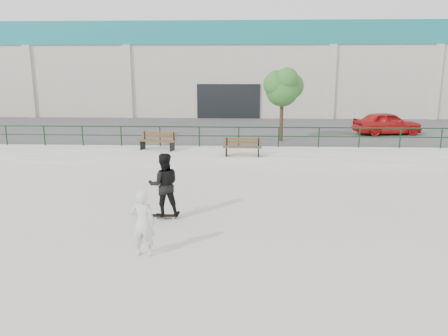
{
  "coord_description": "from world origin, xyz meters",
  "views": [
    {
      "loc": [
        1.27,
        -10.97,
        4.33
      ],
      "look_at": [
        0.67,
        2.0,
        1.39
      ],
      "focal_mm": 35.0,
      "sensor_mm": 36.0,
      "label": 1
    }
  ],
  "objects_px": {
    "bench_left": "(158,141)",
    "bench_right": "(243,147)",
    "seated_skater": "(143,223)",
    "tree": "(283,86)",
    "standing_skater": "(164,185)",
    "red_car": "(387,123)",
    "skateboard": "(165,216)"
  },
  "relations": [
    {
      "from": "standing_skater",
      "to": "seated_skater",
      "type": "relative_size",
      "value": 1.17
    },
    {
      "from": "bench_left",
      "to": "skateboard",
      "type": "relative_size",
      "value": 2.46
    },
    {
      "from": "bench_right",
      "to": "skateboard",
      "type": "bearing_deg",
      "value": -105.84
    },
    {
      "from": "bench_left",
      "to": "seated_skater",
      "type": "height_order",
      "value": "seated_skater"
    },
    {
      "from": "standing_skater",
      "to": "bench_left",
      "type": "bearing_deg",
      "value": -90.53
    },
    {
      "from": "standing_skater",
      "to": "tree",
      "type": "bearing_deg",
      "value": -123.61
    },
    {
      "from": "red_car",
      "to": "skateboard",
      "type": "xyz_separation_m",
      "value": [
        -10.9,
        -14.27,
        -1.1
      ]
    },
    {
      "from": "bench_right",
      "to": "standing_skater",
      "type": "bearing_deg",
      "value": -105.84
    },
    {
      "from": "bench_left",
      "to": "bench_right",
      "type": "distance_m",
      "value": 4.35
    },
    {
      "from": "red_car",
      "to": "seated_skater",
      "type": "xyz_separation_m",
      "value": [
        -10.92,
        -16.91,
        -0.38
      ]
    },
    {
      "from": "seated_skater",
      "to": "red_car",
      "type": "bearing_deg",
      "value": -120.3
    },
    {
      "from": "tree",
      "to": "skateboard",
      "type": "relative_size",
      "value": 5.04
    },
    {
      "from": "tree",
      "to": "seated_skater",
      "type": "height_order",
      "value": "tree"
    },
    {
      "from": "bench_left",
      "to": "seated_skater",
      "type": "relative_size",
      "value": 1.2
    },
    {
      "from": "bench_left",
      "to": "standing_skater",
      "type": "height_order",
      "value": "standing_skater"
    },
    {
      "from": "bench_left",
      "to": "red_car",
      "type": "xyz_separation_m",
      "value": [
        12.76,
        5.72,
        0.26
      ]
    },
    {
      "from": "bench_right",
      "to": "seated_skater",
      "type": "bearing_deg",
      "value": -101.46
    },
    {
      "from": "standing_skater",
      "to": "red_car",
      "type": "bearing_deg",
      "value": -140.22
    },
    {
      "from": "bench_right",
      "to": "standing_skater",
      "type": "distance_m",
      "value": 7.53
    },
    {
      "from": "bench_left",
      "to": "tree",
      "type": "distance_m",
      "value": 7.37
    },
    {
      "from": "bench_left",
      "to": "skateboard",
      "type": "distance_m",
      "value": 8.79
    },
    {
      "from": "tree",
      "to": "red_car",
      "type": "distance_m",
      "value": 7.43
    },
    {
      "from": "bench_left",
      "to": "standing_skater",
      "type": "relative_size",
      "value": 1.02
    },
    {
      "from": "bench_left",
      "to": "bench_right",
      "type": "relative_size",
      "value": 1.1
    },
    {
      "from": "skateboard",
      "to": "standing_skater",
      "type": "distance_m",
      "value": 0.96
    },
    {
      "from": "tree",
      "to": "bench_left",
      "type": "bearing_deg",
      "value": -154.36
    },
    {
      "from": "bench_left",
      "to": "red_car",
      "type": "height_order",
      "value": "red_car"
    },
    {
      "from": "standing_skater",
      "to": "seated_skater",
      "type": "height_order",
      "value": "standing_skater"
    },
    {
      "from": "skateboard",
      "to": "standing_skater",
      "type": "xyz_separation_m",
      "value": [
        -0.0,
        -0.0,
        0.96
      ]
    },
    {
      "from": "skateboard",
      "to": "seated_skater",
      "type": "height_order",
      "value": "seated_skater"
    },
    {
      "from": "skateboard",
      "to": "standing_skater",
      "type": "height_order",
      "value": "standing_skater"
    },
    {
      "from": "bench_right",
      "to": "tree",
      "type": "bearing_deg",
      "value": 65.8
    }
  ]
}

